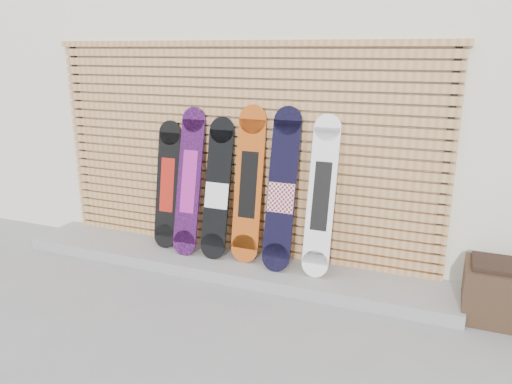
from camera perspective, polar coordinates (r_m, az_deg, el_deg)
ground at (r=4.67m, az=-5.22°, el=-12.29°), size 80.00×80.00×0.00m
building at (r=7.29m, az=11.01°, el=12.54°), size 12.00×5.00×3.60m
concrete_step at (r=5.25m, az=-3.31°, el=-8.17°), size 4.60×0.70×0.12m
slat_wall at (r=5.15m, az=-2.13°, el=4.80°), size 4.26×0.08×2.29m
snowboard_0 at (r=5.45m, az=-10.07°, el=0.80°), size 0.26×0.28×1.37m
snowboard_1 at (r=5.25m, az=-7.65°, el=1.18°), size 0.27×0.38×1.52m
snowboard_2 at (r=5.12m, az=-4.44°, el=0.28°), size 0.27×0.35×1.44m
snowboard_3 at (r=4.99m, az=-0.85°, el=0.83°), size 0.29×0.30×1.57m
snowboard_4 at (r=4.82m, az=2.96°, el=0.14°), size 0.28×0.39×1.57m
snowboard_5 at (r=4.73m, az=7.48°, el=-0.49°), size 0.26×0.37×1.52m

